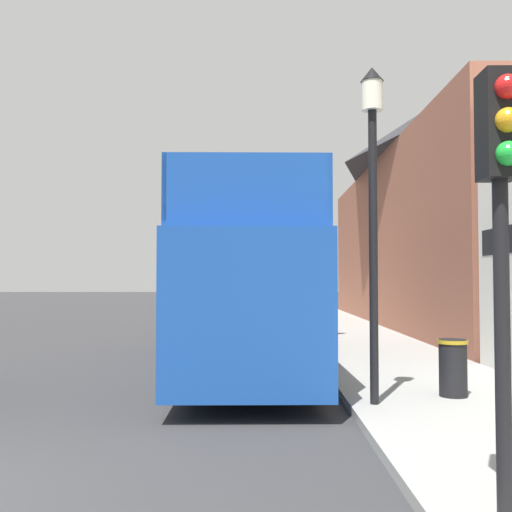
# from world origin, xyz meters

# --- Properties ---
(ground_plane) EXTENTS (144.00, 144.00, 0.00)m
(ground_plane) POSITION_xyz_m (0.00, 21.00, 0.00)
(ground_plane) COLOR #333335
(sidewalk) EXTENTS (3.52, 108.00, 0.14)m
(sidewalk) POSITION_xyz_m (6.66, 18.00, 0.07)
(sidewalk) COLOR #999993
(sidewalk) RESTS_ON ground_plane
(brick_terrace_rear) EXTENTS (6.00, 24.03, 9.85)m
(brick_terrace_rear) POSITION_xyz_m (11.42, 20.54, 4.93)
(brick_terrace_rear) COLOR #935642
(brick_terrace_rear) RESTS_ON ground_plane
(tour_bus) EXTENTS (2.76, 10.78, 3.86)m
(tour_bus) POSITION_xyz_m (3.25, 8.45, 1.78)
(tour_bus) COLOR #19479E
(tour_bus) RESTS_ON ground_plane
(parked_car_ahead_of_bus) EXTENTS (2.02, 4.65, 1.45)m
(parked_car_ahead_of_bus) POSITION_xyz_m (3.75, 15.89, 0.68)
(parked_car_ahead_of_bus) COLOR #9E9EA3
(parked_car_ahead_of_bus) RESTS_ON ground_plane
(traffic_signal) EXTENTS (0.28, 0.42, 3.50)m
(traffic_signal) POSITION_xyz_m (5.44, -0.62, 2.71)
(traffic_signal) COLOR black
(traffic_signal) RESTS_ON sidewalk
(lamp_post_nearest) EXTENTS (0.35, 0.35, 5.12)m
(lamp_post_nearest) POSITION_xyz_m (5.28, 3.82, 3.64)
(lamp_post_nearest) COLOR black
(lamp_post_nearest) RESTS_ON sidewalk
(lamp_post_second) EXTENTS (0.35, 0.35, 4.68)m
(lamp_post_second) POSITION_xyz_m (5.43, 13.60, 3.37)
(lamp_post_second) COLOR black
(lamp_post_second) RESTS_ON sidewalk
(lamp_post_third) EXTENTS (0.35, 0.35, 4.92)m
(lamp_post_third) POSITION_xyz_m (5.46, 23.38, 3.51)
(lamp_post_third) COLOR black
(lamp_post_third) RESTS_ON sidewalk
(litter_bin) EXTENTS (0.48, 0.48, 0.91)m
(litter_bin) POSITION_xyz_m (6.65, 4.42, 0.63)
(litter_bin) COLOR black
(litter_bin) RESTS_ON sidewalk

